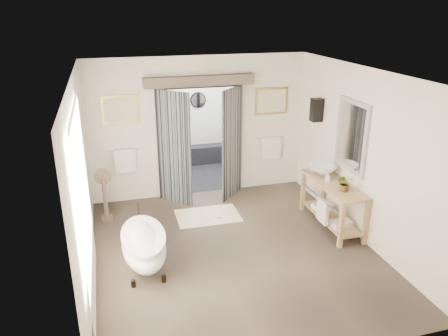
{
  "coord_description": "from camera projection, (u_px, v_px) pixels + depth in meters",
  "views": [
    {
      "loc": [
        -1.82,
        -6.01,
        3.84
      ],
      "look_at": [
        0.0,
        0.6,
        1.25
      ],
      "focal_mm": 35.0,
      "sensor_mm": 36.0,
      "label": 1
    }
  ],
  "objects": [
    {
      "name": "clawfoot_tub",
      "position": [
        144.0,
        245.0,
        6.72
      ],
      "size": [
        0.67,
        1.5,
        0.73
      ],
      "color": "black",
      "rests_on": "ground_plane"
    },
    {
      "name": "ground_plane",
      "position": [
        234.0,
        251.0,
        7.23
      ],
      "size": [
        5.0,
        5.0,
        0.0
      ],
      "primitive_type": "plane",
      "color": "brown"
    },
    {
      "name": "soap_bottle_a",
      "position": [
        327.0,
        176.0,
        7.81
      ],
      "size": [
        0.11,
        0.11,
        0.18
      ],
      "primitive_type": "imported",
      "rotation": [
        0.0,
        0.0,
        -0.41
      ],
      "color": "gray",
      "rests_on": "vanity"
    },
    {
      "name": "room_shell",
      "position": [
        235.0,
        146.0,
        6.45
      ],
      "size": [
        4.52,
        5.02,
        2.91
      ],
      "color": "silver",
      "rests_on": "ground_plane"
    },
    {
      "name": "rug",
      "position": [
        208.0,
        216.0,
        8.41
      ],
      "size": [
        1.21,
        0.82,
        0.01
      ],
      "primitive_type": "cube",
      "rotation": [
        0.0,
        0.0,
        -0.02
      ],
      "color": "beige",
      "rests_on": "ground_plane"
    },
    {
      "name": "slippers",
      "position": [
        212.0,
        216.0,
        8.34
      ],
      "size": [
        0.32,
        0.24,
        0.05
      ],
      "color": "beige",
      "rests_on": "rug"
    },
    {
      "name": "pedestal_mirror",
      "position": [
        105.0,
        198.0,
        8.1
      ],
      "size": [
        0.31,
        0.2,
        1.04
      ],
      "color": "brown",
      "rests_on": "ground_plane"
    },
    {
      "name": "shower_room",
      "position": [
        187.0,
        133.0,
        10.51
      ],
      "size": [
        2.22,
        2.01,
        2.51
      ],
      "color": "black",
      "rests_on": "ground_plane"
    },
    {
      "name": "plant",
      "position": [
        345.0,
        183.0,
        7.37
      ],
      "size": [
        0.32,
        0.29,
        0.3
      ],
      "primitive_type": "imported",
      "rotation": [
        0.0,
        0.0,
        -0.23
      ],
      "color": "gray",
      "rests_on": "vanity"
    },
    {
      "name": "basin",
      "position": [
        323.0,
        170.0,
        8.11
      ],
      "size": [
        0.61,
        0.61,
        0.18
      ],
      "primitive_type": "imported",
      "rotation": [
        0.0,
        0.0,
        0.22
      ],
      "color": "white",
      "rests_on": "vanity"
    },
    {
      "name": "vanity",
      "position": [
        332.0,
        201.0,
        7.86
      ],
      "size": [
        0.57,
        1.6,
        0.85
      ],
      "color": "tan",
      "rests_on": "ground_plane"
    },
    {
      "name": "back_wall_dressing",
      "position": [
        201.0,
        124.0,
        8.76
      ],
      "size": [
        3.82,
        0.7,
        2.52
      ],
      "color": "black",
      "rests_on": "ground_plane"
    },
    {
      "name": "soap_bottle_b",
      "position": [
        313.0,
        167.0,
        8.27
      ],
      "size": [
        0.16,
        0.16,
        0.17
      ],
      "primitive_type": "imported",
      "rotation": [
        0.0,
        0.0,
        0.26
      ],
      "color": "gray",
      "rests_on": "vanity"
    }
  ]
}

